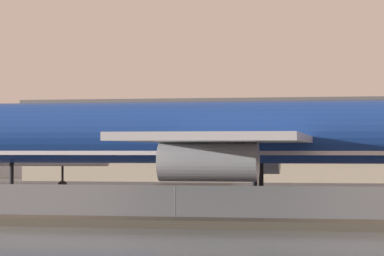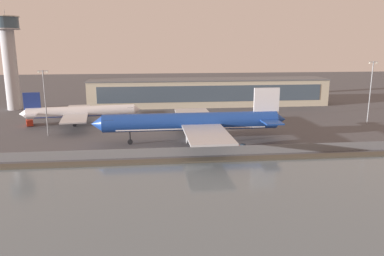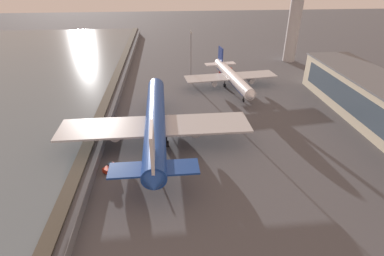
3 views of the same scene
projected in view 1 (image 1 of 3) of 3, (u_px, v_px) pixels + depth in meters
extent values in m
plane|color=#4C4C51|center=(213.00, 206.00, 76.45)|extent=(500.00, 500.00, 0.00)
cube|color=#474238|center=(161.00, 222.00, 56.29)|extent=(320.00, 3.00, 0.50)
cube|color=slate|center=(175.00, 203.00, 60.74)|extent=(280.00, 0.08, 2.37)
cylinder|color=slate|center=(175.00, 203.00, 60.74)|extent=(0.10, 0.10, 2.37)
cylinder|color=#193D93|center=(215.00, 132.00, 73.81)|extent=(49.79, 5.48, 5.03)
cube|color=silver|center=(215.00, 149.00, 73.78)|extent=(42.32, 4.41, 0.90)
cube|color=#B7BABF|center=(226.00, 138.00, 61.61)|extent=(11.16, 23.98, 0.50)
cube|color=#B7BABF|center=(260.00, 141.00, 85.13)|extent=(11.16, 23.98, 0.50)
cylinder|color=#B7BABF|center=(209.00, 162.00, 63.71)|extent=(6.99, 2.83, 2.77)
cylinder|color=#B7BABF|center=(242.00, 159.00, 83.47)|extent=(6.99, 2.83, 2.77)
cylinder|color=black|center=(12.00, 180.00, 76.69)|extent=(0.35, 0.35, 2.94)
cylinder|color=black|center=(12.00, 198.00, 76.66)|extent=(1.41, 0.57, 1.41)
cylinder|color=black|center=(255.00, 183.00, 70.52)|extent=(0.40, 0.40, 2.94)
cylinder|color=black|center=(255.00, 202.00, 70.49)|extent=(1.63, 1.15, 1.62)
cylinder|color=black|center=(261.00, 181.00, 75.72)|extent=(0.40, 0.40, 2.94)
cylinder|color=black|center=(261.00, 198.00, 75.69)|extent=(1.63, 1.15, 1.62)
cone|color=white|center=(117.00, 150.00, 106.15)|extent=(2.92, 3.93, 3.66)
cube|color=#232D3D|center=(96.00, 146.00, 106.31)|extent=(2.49, 3.50, 1.16)
cylinder|color=black|center=(62.00, 176.00, 106.48)|extent=(0.27, 0.27, 2.25)
cylinder|color=black|center=(62.00, 185.00, 106.46)|extent=(1.12, 0.55, 1.08)
cube|color=red|center=(381.00, 209.00, 61.24)|extent=(3.50, 3.24, 1.11)
cube|color=#283847|center=(377.00, 197.00, 61.56)|extent=(1.67, 1.70, 0.50)
cylinder|color=black|center=(363.00, 215.00, 61.52)|extent=(0.69, 0.61, 0.70)
cylinder|color=black|center=(376.00, 214.00, 62.42)|extent=(0.69, 0.61, 0.70)
cube|color=#BCB299|center=(384.00, 142.00, 134.43)|extent=(107.08, 15.63, 11.68)
cube|color=#5B5E63|center=(384.00, 101.00, 134.57)|extent=(107.68, 16.23, 0.50)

